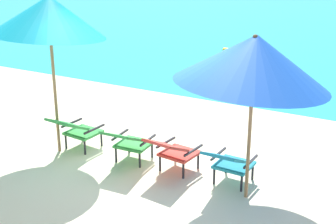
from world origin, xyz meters
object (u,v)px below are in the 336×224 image
(lounge_chair_near_left, at_px, (128,141))
(beach_umbrella_right, at_px, (254,60))
(swim_buoy, at_px, (249,53))
(beach_umbrella_left, at_px, (49,16))
(lounge_chair_far_right, at_px, (229,162))
(lounge_chair_far_left, at_px, (76,129))
(lounge_chair_near_right, at_px, (173,150))

(lounge_chair_near_left, height_order, beach_umbrella_right, beach_umbrella_right)
(swim_buoy, bearing_deg, beach_umbrella_left, -94.79)
(lounge_chair_near_left, distance_m, lounge_chair_far_right, 1.70)
(lounge_chair_near_left, bearing_deg, lounge_chair_far_left, 178.72)
(swim_buoy, bearing_deg, beach_umbrella_right, -71.00)
(lounge_chair_far_right, bearing_deg, swim_buoy, 107.16)
(lounge_chair_near_left, bearing_deg, beach_umbrella_right, -3.60)
(lounge_chair_far_left, bearing_deg, lounge_chair_far_right, 0.31)
(beach_umbrella_right, bearing_deg, beach_umbrella_left, 179.86)
(lounge_chair_near_left, distance_m, beach_umbrella_right, 2.59)
(lounge_chair_far_right, bearing_deg, beach_umbrella_left, -177.00)
(beach_umbrella_left, bearing_deg, swim_buoy, 85.21)
(lounge_chair_far_right, bearing_deg, lounge_chair_near_right, -179.24)
(lounge_chair_far_left, distance_m, lounge_chair_near_right, 1.84)
(lounge_chair_far_right, relative_size, beach_umbrella_right, 0.31)
(lounge_chair_near_left, bearing_deg, swim_buoy, 94.94)
(swim_buoy, bearing_deg, lounge_chair_near_left, -85.06)
(beach_umbrella_right, bearing_deg, lounge_chair_far_right, 153.26)
(swim_buoy, distance_m, lounge_chair_far_right, 8.03)
(swim_buoy, height_order, lounge_chair_far_left, lounge_chair_far_left)
(swim_buoy, height_order, lounge_chair_far_right, lounge_chair_far_right)
(beach_umbrella_right, bearing_deg, swim_buoy, 109.00)
(beach_umbrella_left, height_order, beach_umbrella_right, beach_umbrella_left)
(beach_umbrella_left, bearing_deg, beach_umbrella_right, -0.14)
(swim_buoy, relative_size, beach_umbrella_left, 0.59)
(lounge_chair_near_left, relative_size, beach_umbrella_left, 0.33)
(lounge_chair_far_left, distance_m, beach_umbrella_left, 1.92)
(lounge_chair_far_left, xyz_separation_m, lounge_chair_near_right, (1.84, 0.00, 0.00))
(lounge_chair_near_left, height_order, lounge_chair_far_right, same)
(swim_buoy, relative_size, lounge_chair_far_left, 1.72)
(lounge_chair_near_right, relative_size, beach_umbrella_right, 0.32)
(beach_umbrella_right, bearing_deg, lounge_chair_near_left, 176.40)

